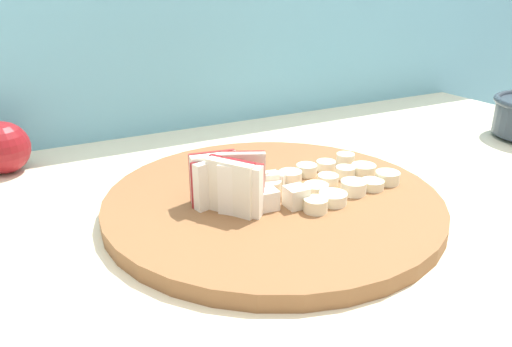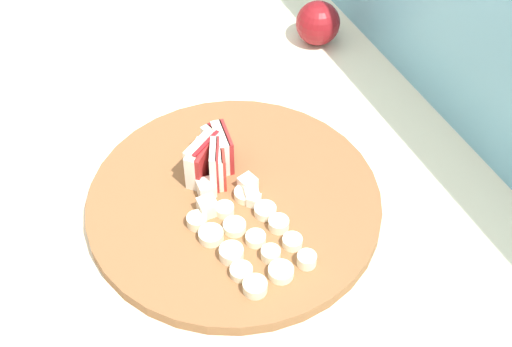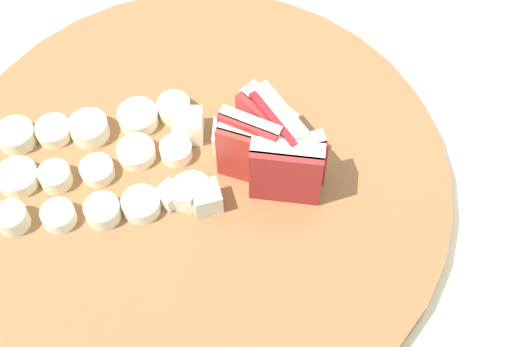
% 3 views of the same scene
% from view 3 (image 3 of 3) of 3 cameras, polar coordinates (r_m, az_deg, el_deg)
% --- Properties ---
extents(cutting_board, '(0.37, 0.37, 0.02)m').
position_cam_3_polar(cutting_board, '(0.55, -4.43, -0.72)').
color(cutting_board, brown).
rests_on(cutting_board, tiled_countertop).
extents(apple_wedge_fan, '(0.08, 0.07, 0.06)m').
position_cam_3_polar(apple_wedge_fan, '(0.53, 1.18, 1.74)').
color(apple_wedge_fan, '#A32323').
rests_on(apple_wedge_fan, cutting_board).
extents(apple_dice_pile, '(0.07, 0.08, 0.02)m').
position_cam_3_polar(apple_dice_pile, '(0.54, -3.92, 1.24)').
color(apple_dice_pile, white).
rests_on(apple_dice_pile, cutting_board).
extents(banana_slice_rows, '(0.16, 0.11, 0.02)m').
position_cam_3_polar(banana_slice_rows, '(0.56, -11.91, 0.81)').
color(banana_slice_rows, beige).
rests_on(banana_slice_rows, cutting_board).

